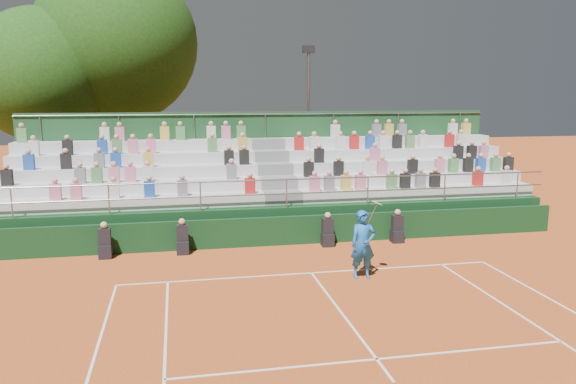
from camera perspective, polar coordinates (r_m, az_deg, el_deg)
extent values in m
plane|color=#B94F1E|center=(16.58, 2.39, -8.23)|extent=(90.00, 90.00, 0.00)
cube|color=white|center=(16.57, 2.39, -8.21)|extent=(11.00, 0.06, 0.01)
cube|color=white|center=(13.68, 5.61, -12.31)|extent=(0.06, 6.40, 0.01)
cube|color=white|center=(11.70, 8.99, -16.42)|extent=(8.22, 0.06, 0.01)
cube|color=black|center=(19.44, 0.17, -3.93)|extent=(20.00, 0.15, 1.00)
cube|color=black|center=(18.86, -18.06, -5.76)|extent=(0.40, 0.40, 0.44)
cube|color=black|center=(18.74, -18.14, -4.34)|extent=(0.38, 0.25, 0.55)
sphere|color=tan|center=(18.65, -18.20, -3.21)|extent=(0.22, 0.22, 0.22)
cube|color=black|center=(18.71, -10.65, -5.55)|extent=(0.40, 0.40, 0.44)
cube|color=black|center=(18.59, -10.69, -4.12)|extent=(0.38, 0.25, 0.55)
sphere|color=tan|center=(18.50, -10.73, -2.98)|extent=(0.22, 0.22, 0.22)
cube|color=black|center=(19.36, 4.03, -4.87)|extent=(0.40, 0.40, 0.44)
cube|color=black|center=(19.24, 4.05, -3.48)|extent=(0.38, 0.25, 0.55)
sphere|color=tan|center=(19.16, 4.06, -2.38)|extent=(0.22, 0.22, 0.22)
cube|color=black|center=(20.16, 11.00, -4.43)|extent=(0.40, 0.40, 0.44)
cube|color=black|center=(20.05, 11.05, -3.10)|extent=(0.38, 0.25, 0.55)
sphere|color=tan|center=(19.96, 11.08, -2.04)|extent=(0.22, 0.22, 0.22)
cube|color=black|center=(22.39, -1.40, -1.80)|extent=(20.00, 5.20, 1.20)
cube|color=silver|center=(20.33, -15.60, -1.05)|extent=(9.30, 0.85, 0.42)
cube|color=silver|center=(22.21, 13.08, -0.02)|extent=(9.30, 0.85, 0.42)
cube|color=slate|center=(20.61, -0.61, -0.53)|extent=(1.40, 0.85, 0.42)
cube|color=silver|center=(21.10, -15.49, 0.50)|extent=(9.30, 0.85, 0.42)
cube|color=silver|center=(22.91, 12.25, 1.38)|extent=(9.30, 0.85, 0.42)
cube|color=slate|center=(21.36, -1.03, 0.99)|extent=(1.40, 0.85, 0.42)
cube|color=silver|center=(21.87, -15.38, 1.95)|extent=(9.30, 0.85, 0.42)
cube|color=silver|center=(23.63, 11.48, 2.69)|extent=(9.30, 0.85, 0.42)
cube|color=slate|center=(22.13, -1.43, 2.40)|extent=(1.40, 0.85, 0.42)
cube|color=silver|center=(22.66, -15.28, 3.30)|extent=(9.30, 0.85, 0.42)
cube|color=silver|center=(24.36, 10.74, 3.93)|extent=(9.30, 0.85, 0.42)
cube|color=slate|center=(22.91, -1.80, 3.72)|extent=(1.40, 0.85, 0.42)
cube|color=silver|center=(23.46, -15.19, 4.56)|extent=(9.30, 0.85, 0.42)
cube|color=silver|center=(25.11, 10.05, 5.09)|extent=(9.30, 0.85, 0.42)
cube|color=slate|center=(23.70, -2.14, 4.95)|extent=(1.40, 0.85, 0.42)
cube|color=#1A4623|center=(24.31, -2.33, 2.97)|extent=(20.00, 0.12, 4.40)
cylinder|color=gray|center=(19.63, -0.14, 1.27)|extent=(20.00, 0.05, 0.05)
cylinder|color=gray|center=(24.05, -2.32, 7.91)|extent=(20.00, 0.05, 0.05)
cube|color=pink|center=(20.44, -22.54, 0.00)|extent=(0.36, 0.24, 0.56)
cube|color=pink|center=(20.32, -20.73, 0.06)|extent=(0.36, 0.24, 0.56)
cube|color=silver|center=(20.15, -17.28, 0.18)|extent=(0.36, 0.24, 0.56)
cube|color=#1E4CB2|center=(20.06, -13.89, 0.30)|extent=(0.36, 0.24, 0.56)
cube|color=slate|center=(20.04, -10.67, 0.41)|extent=(0.36, 0.24, 0.56)
cube|color=red|center=(20.20, -3.88, 0.64)|extent=(0.36, 0.24, 0.56)
cube|color=black|center=(21.60, -26.64, 1.33)|extent=(0.36, 0.24, 0.56)
cube|color=slate|center=(21.08, -20.35, 1.58)|extent=(0.36, 0.24, 0.56)
cube|color=#4C8C4C|center=(21.00, -18.84, 1.64)|extent=(0.36, 0.24, 0.56)
cube|color=pink|center=(20.93, -17.25, 1.70)|extent=(0.36, 0.24, 0.56)
cube|color=pink|center=(20.88, -15.71, 1.76)|extent=(0.36, 0.24, 0.56)
cube|color=silver|center=(20.84, -14.06, 1.82)|extent=(0.36, 0.24, 0.56)
cube|color=slate|center=(20.91, -5.75, 2.10)|extent=(0.36, 0.24, 0.56)
cube|color=#1E4CB2|center=(22.23, -24.82, 2.78)|extent=(0.36, 0.24, 0.56)
cube|color=black|center=(21.97, -21.62, 2.93)|extent=(0.36, 0.24, 0.56)
cube|color=slate|center=(21.79, -18.62, 3.05)|extent=(0.36, 0.24, 0.56)
cube|color=#1E4CB2|center=(21.72, -17.08, 3.12)|extent=(0.36, 0.24, 0.56)
cube|color=gold|center=(21.63, -13.99, 3.24)|extent=(0.36, 0.24, 0.56)
cube|color=black|center=(21.69, -6.02, 3.50)|extent=(0.36, 0.24, 0.56)
cube|color=black|center=(21.75, -4.48, 3.54)|extent=(0.36, 0.24, 0.56)
cube|color=silver|center=(23.01, -24.39, 4.08)|extent=(0.36, 0.24, 0.56)
cube|color=black|center=(22.77, -21.48, 4.23)|extent=(0.36, 0.24, 0.56)
cube|color=#1E4CB2|center=(22.58, -18.34, 4.37)|extent=(0.36, 0.24, 0.56)
cube|color=#4C8C4C|center=(22.52, -16.98, 4.43)|extent=(0.36, 0.24, 0.56)
cube|color=pink|center=(22.47, -15.46, 4.49)|extent=(0.36, 0.24, 0.56)
cube|color=pink|center=(22.43, -13.75, 4.56)|extent=(0.36, 0.24, 0.56)
cube|color=#4C8C4C|center=(22.45, -7.70, 4.76)|extent=(0.36, 0.24, 0.56)
cube|color=gold|center=(22.55, -4.63, 4.84)|extent=(0.36, 0.24, 0.56)
cube|color=#4C8C4C|center=(23.94, -25.39, 5.22)|extent=(0.36, 0.24, 0.56)
cube|color=silver|center=(23.38, -18.11, 5.60)|extent=(0.36, 0.24, 0.56)
cube|color=pink|center=(23.32, -16.72, 5.66)|extent=(0.36, 0.24, 0.56)
cube|color=gold|center=(23.22, -12.42, 5.83)|extent=(0.36, 0.24, 0.56)
cube|color=#4C8C4C|center=(23.22, -10.88, 5.88)|extent=(0.36, 0.24, 0.56)
cube|color=silver|center=(23.26, -7.82, 5.98)|extent=(0.36, 0.24, 0.56)
cube|color=pink|center=(23.31, -6.33, 6.02)|extent=(0.36, 0.24, 0.56)
cube|color=#4C8C4C|center=(23.37, -4.80, 6.06)|extent=(0.36, 0.24, 0.56)
cube|color=pink|center=(20.63, 2.73, 0.85)|extent=(0.36, 0.24, 0.56)
cube|color=slate|center=(20.77, 4.21, 0.90)|extent=(0.36, 0.24, 0.56)
cube|color=gold|center=(20.95, 5.91, 0.95)|extent=(0.36, 0.24, 0.56)
cube|color=pink|center=(21.12, 7.36, 0.99)|extent=(0.36, 0.24, 0.56)
cube|color=#4C8C4C|center=(21.55, 10.48, 1.09)|extent=(0.36, 0.24, 0.56)
cube|color=black|center=(21.75, 11.81, 1.12)|extent=(0.36, 0.24, 0.56)
cube|color=slate|center=(22.00, 13.29, 1.17)|extent=(0.36, 0.24, 0.56)
cube|color=black|center=(22.25, 14.68, 1.21)|extent=(0.36, 0.24, 0.56)
cube|color=red|center=(23.09, 18.71, 1.31)|extent=(0.36, 0.24, 0.56)
cube|color=silver|center=(23.73, 21.31, 1.38)|extent=(0.36, 0.24, 0.56)
cube|color=black|center=(21.38, 2.12, 2.32)|extent=(0.36, 0.24, 0.56)
cube|color=black|center=(21.68, 5.16, 2.39)|extent=(0.36, 0.24, 0.56)
cube|color=silver|center=(22.04, 8.04, 2.46)|extent=(0.36, 0.24, 0.56)
cube|color=pink|center=(22.24, 9.53, 2.49)|extent=(0.36, 0.24, 0.56)
cube|color=black|center=(22.72, 12.53, 2.54)|extent=(0.36, 0.24, 0.56)
cube|color=pink|center=(23.21, 15.15, 2.59)|extent=(0.36, 0.24, 0.56)
cube|color=#4C8C4C|center=(23.48, 16.44, 2.61)|extent=(0.36, 0.24, 0.56)
cube|color=black|center=(23.79, 17.82, 2.63)|extent=(0.36, 0.24, 0.56)
cube|color=#1E4CB2|center=(24.06, 18.98, 2.64)|extent=(0.36, 0.24, 0.56)
cube|color=#4C8C4C|center=(24.39, 20.31, 2.66)|extent=(0.36, 0.24, 0.56)
cube|color=black|center=(24.70, 21.47, 2.67)|extent=(0.36, 0.24, 0.56)
cube|color=black|center=(22.30, 3.17, 3.72)|extent=(0.36, 0.24, 0.56)
cube|color=pink|center=(22.99, 8.82, 3.80)|extent=(0.36, 0.24, 0.56)
cube|color=black|center=(24.48, 16.90, 3.86)|extent=(0.36, 0.24, 0.56)
cube|color=black|center=(24.77, 18.15, 3.87)|extent=(0.36, 0.24, 0.56)
cube|color=pink|center=(25.04, 19.22, 3.87)|extent=(0.36, 0.24, 0.56)
cube|color=red|center=(22.93, 1.13, 4.96)|extent=(0.36, 0.24, 0.56)
cube|color=silver|center=(23.08, 2.66, 4.98)|extent=(0.36, 0.24, 0.56)
cube|color=silver|center=(23.37, 5.32, 5.01)|extent=(0.36, 0.24, 0.56)
cube|color=red|center=(23.55, 6.74, 5.03)|extent=(0.36, 0.24, 0.56)
cube|color=#1E4CB2|center=(23.77, 8.33, 5.04)|extent=(0.36, 0.24, 0.56)
cube|color=silver|center=(23.97, 9.63, 5.04)|extent=(0.36, 0.24, 0.56)
cube|color=black|center=(24.20, 11.02, 5.04)|extent=(0.36, 0.24, 0.56)
cube|color=#4C8C4C|center=(24.42, 12.27, 5.04)|extent=(0.36, 0.24, 0.56)
cube|color=silver|center=(24.66, 13.51, 5.04)|extent=(0.36, 0.24, 0.56)
cube|color=red|center=(25.19, 16.07, 5.03)|extent=(0.36, 0.24, 0.56)
cube|color=silver|center=(25.44, 17.15, 5.02)|extent=(0.36, 0.24, 0.56)
cube|color=silver|center=(24.16, 4.82, 6.18)|extent=(0.36, 0.24, 0.56)
cube|color=slate|center=(24.73, 8.97, 6.19)|extent=(0.36, 0.24, 0.56)
cube|color=gold|center=(24.93, 10.19, 6.18)|extent=(0.36, 0.24, 0.56)
cube|color=slate|center=(25.16, 11.49, 6.17)|extent=(0.36, 0.24, 0.56)
cube|color=silver|center=(26.18, 16.39, 6.11)|extent=(0.36, 0.24, 0.56)
cube|color=gold|center=(26.48, 17.61, 6.09)|extent=(0.36, 0.24, 0.56)
imported|color=blue|center=(16.03, 7.63, -5.31)|extent=(0.73, 0.50, 1.95)
cylinder|color=gray|center=(15.90, 8.56, -2.21)|extent=(0.26, 0.03, 0.51)
cylinder|color=#E5D866|center=(15.90, 9.09, -1.13)|extent=(0.26, 0.28, 0.14)
cylinder|color=#3C2716|center=(29.56, -23.17, 2.51)|extent=(0.50, 0.50, 3.46)
sphere|color=#16380F|center=(29.37, -23.76, 10.78)|extent=(6.33, 6.33, 6.33)
cylinder|color=#3C2716|center=(30.28, -16.50, 4.02)|extent=(0.50, 0.50, 4.46)
sphere|color=#16380F|center=(30.24, -17.02, 14.32)|extent=(8.02, 8.02, 8.02)
cylinder|color=gray|center=(28.51, 2.06, 6.77)|extent=(0.16, 0.16, 7.13)
cube|color=black|center=(28.54, 2.11, 14.29)|extent=(0.60, 0.25, 0.35)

